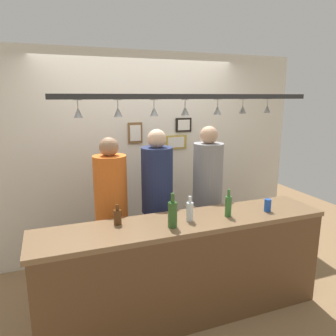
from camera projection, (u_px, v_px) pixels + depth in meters
ground_plane at (171, 293)px, 3.41m from camera, size 8.00×8.00×0.00m
back_wall at (141, 156)px, 4.13m from camera, size 4.40×0.06×2.60m
bar_counter at (192, 259)px, 2.81m from camera, size 2.70×0.55×0.96m
overhead_glass_rack at (185, 97)px, 2.69m from camera, size 2.20×0.36×0.04m
hanging_wineglass_far_left at (78, 112)px, 2.36m from camera, size 0.07×0.07×0.13m
hanging_wineglass_left at (118, 111)px, 2.46m from camera, size 0.07×0.07×0.13m
hanging_wineglass_center_left at (154, 111)px, 2.55m from camera, size 0.07×0.07×0.13m
hanging_wineglass_center at (185, 110)px, 2.67m from camera, size 0.07×0.07×0.13m
hanging_wineglass_center_right at (217, 110)px, 2.77m from camera, size 0.07×0.07×0.13m
hanging_wineglass_right at (243, 109)px, 2.94m from camera, size 0.07×0.07×0.13m
hanging_wineglass_far_right at (267, 108)px, 3.05m from camera, size 0.07×0.07×0.13m
person_left_orange_shirt at (111, 201)px, 3.31m from camera, size 0.34×0.34×1.66m
person_middle_navy_shirt at (157, 192)px, 3.48m from camera, size 0.34×0.34×1.72m
person_right_grey_shirt at (208, 186)px, 3.69m from camera, size 0.34×0.34×1.73m
bottle_soda_clear at (190, 211)px, 2.86m from camera, size 0.06×0.06×0.23m
bottle_champagne_green at (173, 214)px, 2.71m from camera, size 0.08×0.08×0.30m
bottle_beer_green_import at (228, 206)px, 2.96m from camera, size 0.06×0.06×0.26m
bottle_beer_brown_stubby at (117, 217)px, 2.78m from camera, size 0.07×0.07×0.18m
drink_can at (268, 205)px, 3.10m from camera, size 0.07×0.07×0.12m
picture_frame_lower_pair at (176, 142)px, 4.22m from camera, size 0.30×0.02×0.18m
picture_frame_crest at (135, 133)px, 4.00m from camera, size 0.18×0.02×0.26m
picture_frame_upper_small at (184, 125)px, 4.21m from camera, size 0.22×0.02×0.18m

